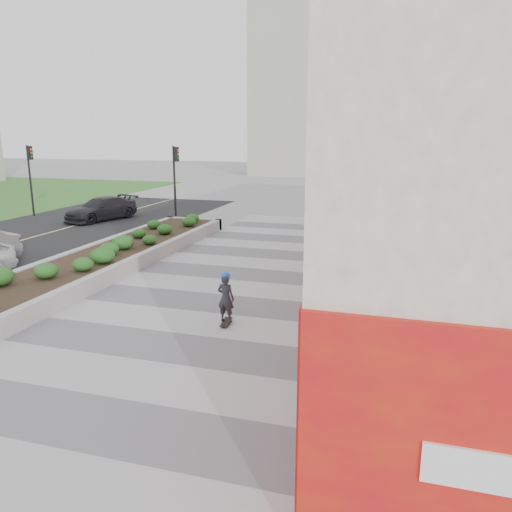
# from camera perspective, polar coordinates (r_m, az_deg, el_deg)

# --- Properties ---
(ground) EXTENTS (160.00, 160.00, 0.00)m
(ground) POSITION_cam_1_polar(r_m,az_deg,el_deg) (10.47, -14.20, -13.92)
(ground) COLOR gray
(ground) RESTS_ON ground
(walkway) EXTENTS (8.00, 36.00, 0.01)m
(walkway) POSITION_cam_1_polar(r_m,az_deg,el_deg) (12.89, -7.40, -8.19)
(walkway) COLOR #A8A8AD
(walkway) RESTS_ON ground
(building) EXTENTS (6.04, 24.08, 8.00)m
(building) POSITION_cam_1_polar(r_m,az_deg,el_deg) (17.02, 23.72, 9.85)
(building) COLOR #BEB0A2
(building) RESTS_ON ground
(planter) EXTENTS (3.00, 18.00, 0.90)m
(planter) POSITION_cam_1_polar(r_m,az_deg,el_deg) (18.71, -17.99, -0.48)
(planter) COLOR #9E9EA0
(planter) RESTS_ON ground
(traffic_signal_near) EXTENTS (0.33, 0.28, 4.20)m
(traffic_signal_near) POSITION_cam_1_polar(r_m,az_deg,el_deg) (28.24, -9.20, 9.41)
(traffic_signal_near) COLOR black
(traffic_signal_near) RESTS_ON ground
(traffic_signal_far) EXTENTS (0.33, 0.28, 4.20)m
(traffic_signal_far) POSITION_cam_1_polar(r_m,az_deg,el_deg) (32.88, -24.40, 8.96)
(traffic_signal_far) COLOR black
(traffic_signal_far) RESTS_ON ground
(distant_bldg_north_l) EXTENTS (16.00, 12.00, 20.00)m
(distant_bldg_north_l) POSITION_cam_1_polar(r_m,az_deg,el_deg) (63.90, 7.90, 18.24)
(distant_bldg_north_l) COLOR #ADAAA3
(distant_bldg_north_l) RESTS_ON ground
(distant_bldg_north_r) EXTENTS (14.00, 10.00, 24.00)m
(distant_bldg_north_r) POSITION_cam_1_polar(r_m,az_deg,el_deg) (69.02, 26.21, 18.35)
(distant_bldg_north_r) COLOR #ADAAA3
(distant_bldg_north_r) RESTS_ON ground
(manhole_cover) EXTENTS (0.44, 0.44, 0.01)m
(manhole_cover) POSITION_cam_1_polar(r_m,az_deg,el_deg) (12.70, -5.31, -8.47)
(manhole_cover) COLOR #595654
(manhole_cover) RESTS_ON ground
(skateboarder) EXTENTS (0.50, 0.74, 1.41)m
(skateboarder) POSITION_cam_1_polar(r_m,az_deg,el_deg) (12.83, -3.47, -4.80)
(skateboarder) COLOR beige
(skateboarder) RESTS_ON ground
(car_dark) EXTENTS (3.01, 4.80, 1.30)m
(car_dark) POSITION_cam_1_polar(r_m,az_deg,el_deg) (30.07, -17.28, 5.16)
(car_dark) COLOR black
(car_dark) RESTS_ON ground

